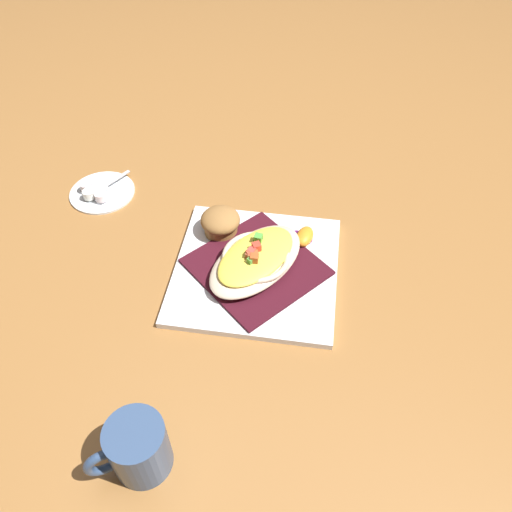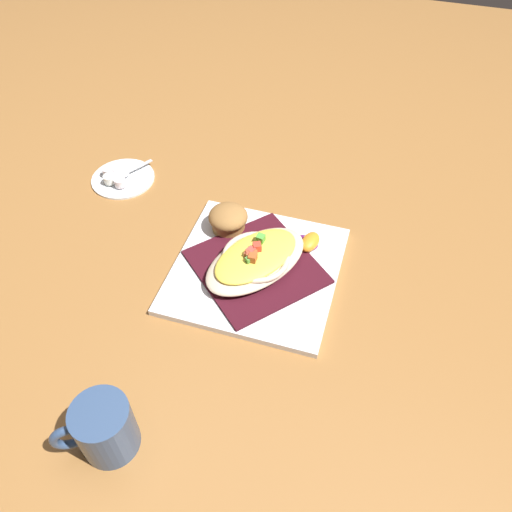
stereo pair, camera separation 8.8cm
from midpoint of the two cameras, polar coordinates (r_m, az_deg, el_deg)
ground_plane at (r=0.91m, az=-2.76°, el=-1.93°), size 2.60×2.60×0.00m
square_plate at (r=0.91m, az=-2.77°, el=-1.68°), size 0.28×0.28×0.01m
folded_napkin at (r=0.90m, az=-2.79°, el=-1.32°), size 0.28×0.28×0.01m
gratin_dish at (r=0.89m, az=-2.85°, el=-0.44°), size 0.20×0.23×0.05m
muffin at (r=0.95m, az=-6.60°, el=3.60°), size 0.07×0.07×0.05m
orange_garnish at (r=0.94m, az=2.61°, el=2.00°), size 0.06×0.05×0.02m
coffee_mug at (r=0.73m, az=-16.49°, el=-20.05°), size 0.10×0.08×0.09m
creamer_saucer at (r=1.12m, az=-18.83°, el=6.63°), size 0.13×0.13×0.01m
spoon at (r=1.11m, az=-18.69°, el=7.14°), size 0.06×0.08×0.01m
creamer_cup_0 at (r=1.12m, az=-20.41°, el=7.09°), size 0.02×0.02×0.02m
creamer_cup_1 at (r=1.10m, az=-20.19°, el=6.31°), size 0.02×0.02×0.02m
creamer_cup_2 at (r=1.09m, az=-19.03°, el=6.13°), size 0.02×0.02×0.02m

